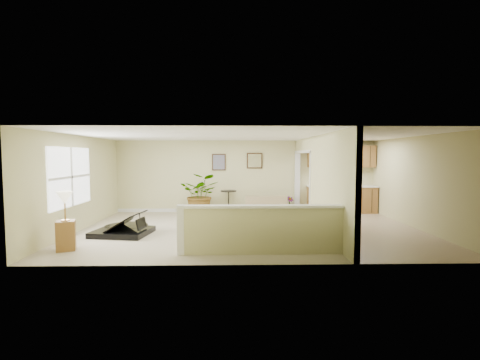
{
  "coord_description": "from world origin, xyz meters",
  "views": [
    {
      "loc": [
        -0.46,
        -9.16,
        1.97
      ],
      "look_at": [
        -0.26,
        0.4,
        1.3
      ],
      "focal_mm": 26.0,
      "sensor_mm": 36.0,
      "label": 1
    }
  ],
  "objects_px": {
    "small_plant": "(289,206)",
    "lamp_stand": "(66,225)",
    "piano": "(122,213)",
    "palm_plant": "(201,194)",
    "loveseat": "(267,206)",
    "accent_table": "(229,199)",
    "piano_bench": "(203,223)"
  },
  "relations": [
    {
      "from": "piano",
      "to": "palm_plant",
      "type": "xyz_separation_m",
      "value": [
        1.73,
        2.8,
        0.17
      ]
    },
    {
      "from": "small_plant",
      "to": "lamp_stand",
      "type": "height_order",
      "value": "lamp_stand"
    },
    {
      "from": "lamp_stand",
      "to": "loveseat",
      "type": "bearing_deg",
      "value": 42.03
    },
    {
      "from": "loveseat",
      "to": "small_plant",
      "type": "xyz_separation_m",
      "value": [
        0.79,
        0.31,
        -0.06
      ]
    },
    {
      "from": "piano",
      "to": "palm_plant",
      "type": "bearing_deg",
      "value": 66.94
    },
    {
      "from": "piano_bench",
      "to": "small_plant",
      "type": "distance_m",
      "value": 3.89
    },
    {
      "from": "accent_table",
      "to": "piano",
      "type": "bearing_deg",
      "value": -130.9
    },
    {
      "from": "piano_bench",
      "to": "loveseat",
      "type": "height_order",
      "value": "loveseat"
    },
    {
      "from": "piano",
      "to": "small_plant",
      "type": "relative_size",
      "value": 2.9
    },
    {
      "from": "piano",
      "to": "palm_plant",
      "type": "relative_size",
      "value": 1.22
    },
    {
      "from": "piano_bench",
      "to": "lamp_stand",
      "type": "relative_size",
      "value": 0.6
    },
    {
      "from": "piano",
      "to": "lamp_stand",
      "type": "distance_m",
      "value": 1.67
    },
    {
      "from": "accent_table",
      "to": "palm_plant",
      "type": "height_order",
      "value": "palm_plant"
    },
    {
      "from": "lamp_stand",
      "to": "piano_bench",
      "type": "bearing_deg",
      "value": 31.16
    },
    {
      "from": "piano_bench",
      "to": "loveseat",
      "type": "xyz_separation_m",
      "value": [
        1.89,
        2.51,
        0.06
      ]
    },
    {
      "from": "piano_bench",
      "to": "palm_plant",
      "type": "relative_size",
      "value": 0.53
    },
    {
      "from": "loveseat",
      "to": "small_plant",
      "type": "height_order",
      "value": "loveseat"
    },
    {
      "from": "piano_bench",
      "to": "lamp_stand",
      "type": "distance_m",
      "value": 3.2
    },
    {
      "from": "piano",
      "to": "loveseat",
      "type": "bearing_deg",
      "value": 42.67
    },
    {
      "from": "accent_table",
      "to": "small_plant",
      "type": "xyz_separation_m",
      "value": [
        2.06,
        -0.1,
        -0.25
      ]
    },
    {
      "from": "accent_table",
      "to": "lamp_stand",
      "type": "xyz_separation_m",
      "value": [
        -3.35,
        -4.58,
        0.02
      ]
    },
    {
      "from": "palm_plant",
      "to": "small_plant",
      "type": "distance_m",
      "value": 3.01
    },
    {
      "from": "piano",
      "to": "lamp_stand",
      "type": "bearing_deg",
      "value": -105.95
    },
    {
      "from": "small_plant",
      "to": "loveseat",
      "type": "bearing_deg",
      "value": -158.37
    },
    {
      "from": "piano",
      "to": "loveseat",
      "type": "xyz_separation_m",
      "value": [
        3.92,
        2.64,
        -0.21
      ]
    },
    {
      "from": "piano",
      "to": "accent_table",
      "type": "height_order",
      "value": "piano"
    },
    {
      "from": "accent_table",
      "to": "piano_bench",
      "type": "bearing_deg",
      "value": -101.89
    },
    {
      "from": "piano_bench",
      "to": "piano",
      "type": "bearing_deg",
      "value": -176.34
    },
    {
      "from": "piano_bench",
      "to": "palm_plant",
      "type": "bearing_deg",
      "value": 96.42
    },
    {
      "from": "loveseat",
      "to": "accent_table",
      "type": "distance_m",
      "value": 1.35
    },
    {
      "from": "piano",
      "to": "piano_bench",
      "type": "relative_size",
      "value": 2.31
    },
    {
      "from": "piano_bench",
      "to": "lamp_stand",
      "type": "xyz_separation_m",
      "value": [
        -2.73,
        -1.65,
        0.28
      ]
    }
  ]
}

